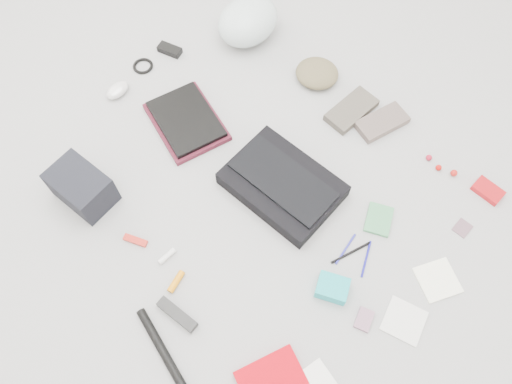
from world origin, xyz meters
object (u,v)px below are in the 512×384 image
Objects in this scene: laptop at (186,119)px; book_red at (271,379)px; messenger_bag at (282,185)px; camera_bag at (82,187)px; bike_helmet at (248,21)px; accordion_wallet at (332,288)px.

laptop reaches higher than book_red.
messenger_bag is 0.48m from laptop.
bike_helmet is at bearing 92.09° from camera_bag.
messenger_bag reaches higher than book_red.
camera_bag reaches higher than book_red.
messenger_bag is at bearing 21.64° from laptop.
accordion_wallet is at bearing 16.59° from camera_bag.
camera_bag is at bearing -85.05° from bike_helmet.
laptop is at bearing 172.80° from book_red.
messenger_bag is 3.89× the size of accordion_wallet.
messenger_bag is 0.73m from camera_bag.
accordion_wallet reaches higher than book_red.
bike_helmet is (-0.12, 0.52, 0.05)m from laptop.
accordion_wallet is (0.97, -0.70, -0.06)m from bike_helmet.
messenger_bag reaches higher than accordion_wallet.
camera_bag is 1.06× the size of book_red.
bike_helmet is at bearing 122.72° from laptop.
bike_helmet is at bearing 121.89° from accordion_wallet.
bike_helmet is 2.76× the size of accordion_wallet.
accordion_wallet is at bearing -26.19° from messenger_bag.
camera_bag is (-0.06, -0.48, 0.04)m from laptop.
book_red is (0.87, -0.54, -0.02)m from laptop.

